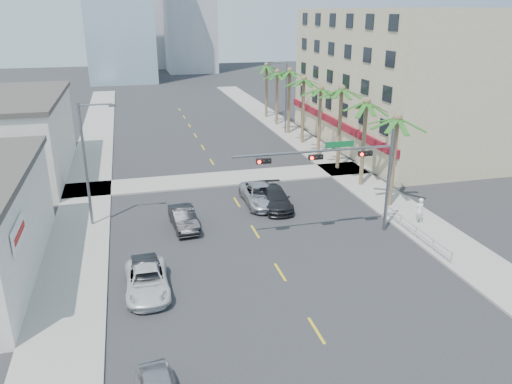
% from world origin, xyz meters
% --- Properties ---
extents(ground, '(260.00, 260.00, 0.00)m').
position_xyz_m(ground, '(0.00, 0.00, 0.00)').
color(ground, '#262628').
rests_on(ground, ground).
extents(sidewalk_right, '(4.00, 120.00, 0.15)m').
position_xyz_m(sidewalk_right, '(12.00, 20.00, 0.07)').
color(sidewalk_right, gray).
rests_on(sidewalk_right, ground).
extents(sidewalk_left, '(4.00, 120.00, 0.15)m').
position_xyz_m(sidewalk_left, '(-12.00, 20.00, 0.07)').
color(sidewalk_left, gray).
rests_on(sidewalk_left, ground).
extents(sidewalk_cross, '(80.00, 4.00, 0.15)m').
position_xyz_m(sidewalk_cross, '(0.00, 22.00, 0.07)').
color(sidewalk_cross, gray).
rests_on(sidewalk_cross, ground).
extents(building_right, '(15.25, 28.00, 15.00)m').
position_xyz_m(building_right, '(21.99, 30.00, 7.50)').
color(building_right, '#C2AD88').
rests_on(building_right, ground).
extents(building_left_far, '(11.00, 18.00, 7.20)m').
position_xyz_m(building_left_far, '(-19.50, 28.00, 3.60)').
color(building_left_far, beige).
rests_on(building_left_far, ground).
extents(traffic_signal_mast, '(11.12, 0.54, 7.20)m').
position_xyz_m(traffic_signal_mast, '(5.78, 7.95, 5.06)').
color(traffic_signal_mast, slate).
rests_on(traffic_signal_mast, ground).
extents(palm_tree_0, '(4.80, 4.80, 7.80)m').
position_xyz_m(palm_tree_0, '(11.60, 12.00, 7.08)').
color(palm_tree_0, brown).
rests_on(palm_tree_0, ground).
extents(palm_tree_1, '(4.80, 4.80, 8.16)m').
position_xyz_m(palm_tree_1, '(11.60, 17.20, 7.43)').
color(palm_tree_1, brown).
rests_on(palm_tree_1, ground).
extents(palm_tree_2, '(4.80, 4.80, 8.52)m').
position_xyz_m(palm_tree_2, '(11.60, 22.40, 7.78)').
color(palm_tree_2, brown).
rests_on(palm_tree_2, ground).
extents(palm_tree_3, '(4.80, 4.80, 7.80)m').
position_xyz_m(palm_tree_3, '(11.60, 27.60, 7.08)').
color(palm_tree_3, brown).
rests_on(palm_tree_3, ground).
extents(palm_tree_4, '(4.80, 4.80, 8.16)m').
position_xyz_m(palm_tree_4, '(11.60, 32.80, 7.43)').
color(palm_tree_4, brown).
rests_on(palm_tree_4, ground).
extents(palm_tree_5, '(4.80, 4.80, 8.52)m').
position_xyz_m(palm_tree_5, '(11.60, 38.00, 7.78)').
color(palm_tree_5, brown).
rests_on(palm_tree_5, ground).
extents(palm_tree_6, '(4.80, 4.80, 7.80)m').
position_xyz_m(palm_tree_6, '(11.60, 43.20, 7.08)').
color(palm_tree_6, brown).
rests_on(palm_tree_6, ground).
extents(palm_tree_7, '(4.80, 4.80, 8.16)m').
position_xyz_m(palm_tree_7, '(11.60, 48.40, 7.43)').
color(palm_tree_7, brown).
rests_on(palm_tree_7, ground).
extents(streetlight_left, '(2.55, 0.25, 9.00)m').
position_xyz_m(streetlight_left, '(-11.00, 14.00, 5.06)').
color(streetlight_left, slate).
rests_on(streetlight_left, ground).
extents(streetlight_right, '(2.55, 0.25, 9.00)m').
position_xyz_m(streetlight_right, '(11.00, 38.00, 5.06)').
color(streetlight_right, slate).
rests_on(streetlight_right, ground).
extents(guardrail, '(0.08, 8.08, 1.00)m').
position_xyz_m(guardrail, '(10.30, 6.00, 0.67)').
color(guardrail, silver).
rests_on(guardrail, ground).
extents(car_parked_mid, '(1.62, 4.22, 1.37)m').
position_xyz_m(car_parked_mid, '(-7.80, 4.53, 0.69)').
color(car_parked_mid, black).
rests_on(car_parked_mid, ground).
extents(car_parked_far, '(2.34, 5.04, 1.40)m').
position_xyz_m(car_parked_far, '(-7.80, 3.72, 0.70)').
color(car_parked_far, silver).
rests_on(car_parked_far, ground).
extents(car_lane_left, '(1.91, 4.60, 1.48)m').
position_xyz_m(car_lane_left, '(-4.79, 11.97, 0.74)').
color(car_lane_left, black).
rests_on(car_lane_left, ground).
extents(car_lane_center, '(2.70, 5.73, 1.58)m').
position_xyz_m(car_lane_center, '(1.79, 15.14, 0.79)').
color(car_lane_center, silver).
rests_on(car_lane_center, ground).
extents(car_lane_right, '(2.54, 5.39, 1.52)m').
position_xyz_m(car_lane_right, '(2.71, 14.13, 0.76)').
color(car_lane_right, black).
rests_on(car_lane_right, ground).
extents(pedestrian, '(0.73, 0.51, 1.90)m').
position_xyz_m(pedestrian, '(11.92, 8.29, 1.10)').
color(pedestrian, white).
rests_on(pedestrian, sidewalk_right).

